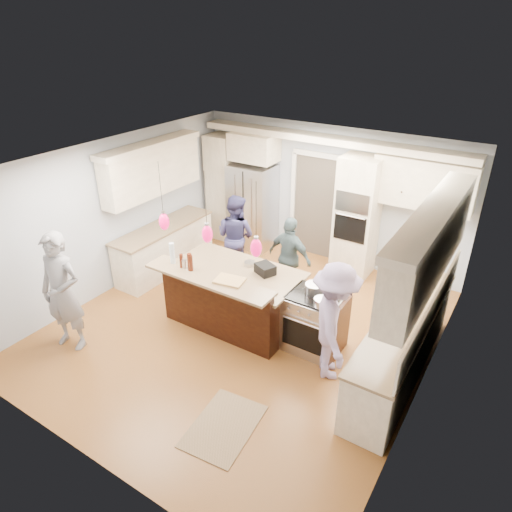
{
  "coord_description": "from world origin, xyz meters",
  "views": [
    {
      "loc": [
        3.39,
        -4.96,
        4.44
      ],
      "look_at": [
        0.0,
        0.35,
        1.15
      ],
      "focal_mm": 32.0,
      "sensor_mm": 36.0,
      "label": 1
    }
  ],
  "objects": [
    {
      "name": "oven_column",
      "position": [
        0.75,
        2.67,
        1.15
      ],
      "size": [
        0.72,
        0.69,
        2.3
      ],
      "color": "#FDEFCD",
      "rests_on": "ground"
    },
    {
      "name": "water_bottle",
      "position": [
        -0.98,
        -0.48,
        1.29
      ],
      "size": [
        0.1,
        0.1,
        0.34
      ],
      "primitive_type": "cylinder",
      "rotation": [
        0.0,
        0.0,
        0.35
      ],
      "color": "silver",
      "rests_on": "kitchen_island"
    },
    {
      "name": "floor_rug",
      "position": [
        0.91,
        -1.82,
        0.01
      ],
      "size": [
        0.82,
        1.12,
        0.01
      ],
      "primitive_type": "cube",
      "rotation": [
        0.0,
        0.0,
        0.1
      ],
      "color": "#977752",
      "rests_on": "ground"
    },
    {
      "name": "pendant_lights",
      "position": [
        -0.25,
        -0.51,
        1.8
      ],
      "size": [
        1.75,
        0.15,
        1.03
      ],
      "color": "black",
      "rests_on": "ground"
    },
    {
      "name": "left_cabinets",
      "position": [
        -2.44,
        0.8,
        1.06
      ],
      "size": [
        0.64,
        2.3,
        2.51
      ],
      "color": "#FDEFCD",
      "rests_on": "ground"
    },
    {
      "name": "pot_large",
      "position": [
        1.09,
        0.19,
        1.0
      ],
      "size": [
        0.27,
        0.27,
        0.15
      ],
      "primitive_type": "cylinder",
      "color": "#B7B7BC",
      "rests_on": "island_range"
    },
    {
      "name": "pot_small",
      "position": [
        1.32,
        -0.04,
        0.98
      ],
      "size": [
        0.22,
        0.22,
        0.11
      ],
      "primitive_type": "cylinder",
      "color": "#B7B7BC",
      "rests_on": "island_range"
    },
    {
      "name": "beer_bottle_c",
      "position": [
        -0.61,
        -0.51,
        1.26
      ],
      "size": [
        0.07,
        0.07,
        0.27
      ],
      "primitive_type": "cylinder",
      "rotation": [
        0.0,
        0.0,
        -0.07
      ],
      "color": "#45190C",
      "rests_on": "kitchen_island"
    },
    {
      "name": "right_counter_run",
      "position": [
        2.44,
        0.3,
        1.06
      ],
      "size": [
        0.64,
        3.1,
        2.51
      ],
      "color": "#FDEFCD",
      "rests_on": "ground"
    },
    {
      "name": "person_far_right",
      "position": [
        0.1,
        1.28,
        0.74
      ],
      "size": [
        0.91,
        0.47,
        1.48
      ],
      "primitive_type": "imported",
      "rotation": [
        0.0,
        0.0,
        3.01
      ],
      "color": "#465D62",
      "rests_on": "ground"
    },
    {
      "name": "island_range",
      "position": [
        1.16,
        0.15,
        0.46
      ],
      "size": [
        0.82,
        0.71,
        0.92
      ],
      "color": "#B7B7BC",
      "rests_on": "ground"
    },
    {
      "name": "person_bar_end",
      "position": [
        -1.98,
        -1.76,
        0.93
      ],
      "size": [
        0.75,
        0.57,
        1.86
      ],
      "primitive_type": "imported",
      "rotation": [
        0.0,
        0.0,
        0.21
      ],
      "color": "gray",
      "rests_on": "ground"
    },
    {
      "name": "beer_bottle_a",
      "position": [
        -0.77,
        -0.51,
        1.23
      ],
      "size": [
        0.06,
        0.06,
        0.22
      ],
      "primitive_type": "cylinder",
      "rotation": [
        0.0,
        0.0,
        0.1
      ],
      "color": "#45190C",
      "rests_on": "kitchen_island"
    },
    {
      "name": "cutting_board",
      "position": [
        0.07,
        -0.47,
        1.14
      ],
      "size": [
        0.46,
        0.36,
        0.03
      ],
      "primitive_type": "cube",
      "rotation": [
        0.0,
        0.0,
        0.18
      ],
      "color": "#DDAF66",
      "rests_on": "kitchen_island"
    },
    {
      "name": "room_shell",
      "position": [
        0.0,
        0.0,
        1.82
      ],
      "size": [
        5.54,
        6.04,
        2.72
      ],
      "color": "#B2BCC6",
      "rests_on": "ground"
    },
    {
      "name": "refrigerator",
      "position": [
        -1.55,
        2.64,
        0.9
      ],
      "size": [
        0.9,
        0.7,
        1.8
      ],
      "primitive_type": "cube",
      "color": "#B7B7BC",
      "rests_on": "ground"
    },
    {
      "name": "ground_plane",
      "position": [
        0.0,
        0.0,
        0.0
      ],
      "size": [
        6.0,
        6.0,
        0.0
      ],
      "primitive_type": "plane",
      "color": "#A8662E",
      "rests_on": "ground"
    },
    {
      "name": "drink_can",
      "position": [
        -0.72,
        -0.5,
        1.19
      ],
      "size": [
        0.09,
        0.09,
        0.14
      ],
      "primitive_type": "cylinder",
      "rotation": [
        0.0,
        0.0,
        0.34
      ],
      "color": "#B7B7BC",
      "rests_on": "kitchen_island"
    },
    {
      "name": "kitchen_island",
      "position": [
        -0.25,
        0.07,
        0.49
      ],
      "size": [
        2.1,
        1.46,
        1.12
      ],
      "color": "black",
      "rests_on": "ground"
    },
    {
      "name": "beer_bottle_b",
      "position": [
        -0.59,
        -0.51,
        1.25
      ],
      "size": [
        0.08,
        0.08,
        0.25
      ],
      "primitive_type": "cylinder",
      "rotation": [
        0.0,
        0.0,
        -0.42
      ],
      "color": "#45190C",
      "rests_on": "kitchen_island"
    },
    {
      "name": "person_range_side",
      "position": [
        1.6,
        -0.23,
        0.86
      ],
      "size": [
        1.1,
        1.28,
        1.72
      ],
      "primitive_type": "imported",
      "rotation": [
        0.0,
        0.0,
        2.08
      ],
      "color": "#9784B2",
      "rests_on": "ground"
    },
    {
      "name": "back_upper_cabinets",
      "position": [
        -0.75,
        2.76,
        1.67
      ],
      "size": [
        5.3,
        0.61,
        2.54
      ],
      "color": "#FDEFCD",
      "rests_on": "ground"
    },
    {
      "name": "person_far_left",
      "position": [
        -1.1,
        1.36,
        0.81
      ],
      "size": [
        0.81,
        0.64,
        1.62
      ],
      "primitive_type": "imported",
      "rotation": [
        0.0,
        0.0,
        3.11
      ],
      "color": "navy",
      "rests_on": "ground"
    }
  ]
}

